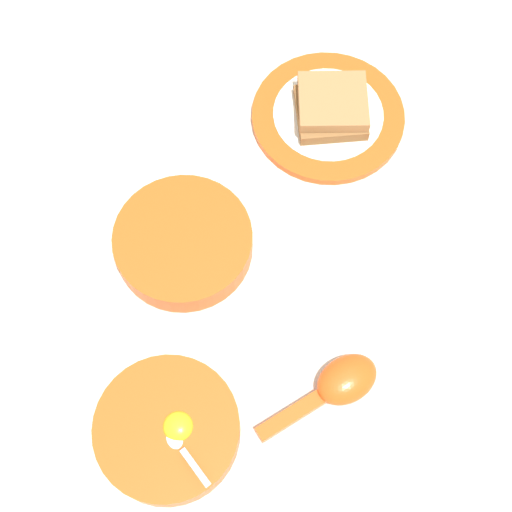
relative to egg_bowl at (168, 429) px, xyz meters
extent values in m
plane|color=beige|center=(0.14, -0.23, -0.02)|extent=(3.00, 3.00, 0.00)
cylinder|color=#DB5119|center=(0.00, 0.00, 0.00)|extent=(0.16, 0.16, 0.04)
cylinder|color=white|center=(0.00, 0.00, 0.00)|extent=(0.13, 0.13, 0.02)
ellipsoid|color=yellow|center=(-0.01, -0.01, 0.02)|extent=(0.03, 0.03, 0.02)
cylinder|color=black|center=(-0.01, 0.01, 0.01)|extent=(0.04, 0.04, 0.00)
ellipsoid|color=silver|center=(-0.02, 0.00, 0.02)|extent=(0.03, 0.02, 0.01)
cube|color=silver|center=(-0.06, -0.01, 0.04)|extent=(0.05, 0.02, 0.03)
cylinder|color=#DB5119|center=(0.30, -0.37, -0.02)|extent=(0.21, 0.21, 0.01)
cylinder|color=white|center=(0.30, -0.37, -0.01)|extent=(0.15, 0.15, 0.00)
cube|color=brown|center=(0.30, -0.37, 0.00)|extent=(0.11, 0.12, 0.02)
cube|color=#9E7042|center=(0.30, -0.37, 0.02)|extent=(0.12, 0.12, 0.02)
ellipsoid|color=#DB5119|center=(-0.04, -0.21, 0.00)|extent=(0.06, 0.08, 0.03)
cube|color=#DB5119|center=(-0.04, -0.13, -0.01)|extent=(0.03, 0.09, 0.02)
cylinder|color=#DB5119|center=(0.21, -0.11, 0.00)|extent=(0.17, 0.17, 0.04)
cylinder|color=white|center=(0.21, -0.11, 0.01)|extent=(0.14, 0.14, 0.01)
camera|label=1|loc=(-0.17, -0.03, 0.81)|focal=50.00mm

